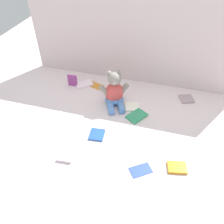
{
  "coord_description": "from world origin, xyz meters",
  "views": [
    {
      "loc": [
        0.28,
        -1.15,
        1.08
      ],
      "look_at": [
        -0.02,
        -0.1,
        0.1
      ],
      "focal_mm": 36.67,
      "sensor_mm": 36.0,
      "label": 1
    }
  ],
  "objects_px": {
    "book_case_1": "(97,135)",
    "book_case_7": "(95,85)",
    "book_case_3": "(132,107)",
    "book_case_2": "(72,81)",
    "teddy_bear": "(114,92)",
    "book_case_4": "(187,99)",
    "book_case_6": "(84,84)",
    "book_case_5": "(66,155)",
    "book_case_8": "(177,167)",
    "book_case_0": "(137,116)",
    "book_case_9": "(141,170)"
  },
  "relations": [
    {
      "from": "book_case_1",
      "to": "book_case_7",
      "type": "xyz_separation_m",
      "value": [
        -0.18,
        0.51,
        -0.0
      ]
    },
    {
      "from": "book_case_3",
      "to": "book_case_2",
      "type": "bearing_deg",
      "value": 59.67
    },
    {
      "from": "teddy_bear",
      "to": "book_case_4",
      "type": "relative_size",
      "value": 2.75
    },
    {
      "from": "book_case_6",
      "to": "book_case_1",
      "type": "bearing_deg",
      "value": 169.11
    },
    {
      "from": "book_case_4",
      "to": "book_case_5",
      "type": "xyz_separation_m",
      "value": [
        -0.65,
        -0.73,
        0.0
      ]
    },
    {
      "from": "teddy_bear",
      "to": "book_case_1",
      "type": "bearing_deg",
      "value": -117.11
    },
    {
      "from": "book_case_5",
      "to": "book_case_2",
      "type": "bearing_deg",
      "value": 104.29
    },
    {
      "from": "teddy_bear",
      "to": "book_case_8",
      "type": "distance_m",
      "value": 0.67
    },
    {
      "from": "book_case_1",
      "to": "book_case_0",
      "type": "bearing_deg",
      "value": 132.13
    },
    {
      "from": "book_case_0",
      "to": "book_case_8",
      "type": "xyz_separation_m",
      "value": [
        0.3,
        -0.35,
        0.0
      ]
    },
    {
      "from": "book_case_3",
      "to": "book_case_9",
      "type": "bearing_deg",
      "value": -178.15
    },
    {
      "from": "teddy_bear",
      "to": "book_case_2",
      "type": "xyz_separation_m",
      "value": [
        -0.38,
        0.12,
        -0.05
      ]
    },
    {
      "from": "teddy_bear",
      "to": "book_case_9",
      "type": "distance_m",
      "value": 0.61
    },
    {
      "from": "book_case_1",
      "to": "book_case_5",
      "type": "bearing_deg",
      "value": -37.01
    },
    {
      "from": "book_case_5",
      "to": "book_case_6",
      "type": "distance_m",
      "value": 0.71
    },
    {
      "from": "book_case_4",
      "to": "book_case_7",
      "type": "relative_size",
      "value": 0.73
    },
    {
      "from": "book_case_3",
      "to": "book_case_9",
      "type": "height_order",
      "value": "book_case_3"
    },
    {
      "from": "book_case_0",
      "to": "book_case_3",
      "type": "bearing_deg",
      "value": -27.3
    },
    {
      "from": "book_case_0",
      "to": "book_case_8",
      "type": "height_order",
      "value": "same"
    },
    {
      "from": "teddy_bear",
      "to": "book_case_9",
      "type": "bearing_deg",
      "value": -84.17
    },
    {
      "from": "book_case_3",
      "to": "book_case_7",
      "type": "bearing_deg",
      "value": 46.26
    },
    {
      "from": "book_case_5",
      "to": "book_case_8",
      "type": "relative_size",
      "value": 0.96
    },
    {
      "from": "book_case_5",
      "to": "book_case_9",
      "type": "xyz_separation_m",
      "value": [
        0.43,
        0.02,
        -0.01
      ]
    },
    {
      "from": "teddy_bear",
      "to": "book_case_6",
      "type": "height_order",
      "value": "teddy_bear"
    },
    {
      "from": "book_case_7",
      "to": "book_case_8",
      "type": "distance_m",
      "value": 0.93
    },
    {
      "from": "book_case_2",
      "to": "book_case_7",
      "type": "distance_m",
      "value": 0.19
    },
    {
      "from": "teddy_bear",
      "to": "book_case_6",
      "type": "xyz_separation_m",
      "value": [
        -0.3,
        0.16,
        -0.09
      ]
    },
    {
      "from": "book_case_0",
      "to": "book_case_8",
      "type": "distance_m",
      "value": 0.46
    },
    {
      "from": "book_case_7",
      "to": "book_case_9",
      "type": "xyz_separation_m",
      "value": [
        0.5,
        -0.69,
        -0.0
      ]
    },
    {
      "from": "book_case_1",
      "to": "book_case_6",
      "type": "distance_m",
      "value": 0.57
    },
    {
      "from": "book_case_1",
      "to": "book_case_4",
      "type": "xyz_separation_m",
      "value": [
        0.53,
        0.53,
        0.0
      ]
    },
    {
      "from": "book_case_9",
      "to": "book_case_6",
      "type": "bearing_deg",
      "value": -174.42
    },
    {
      "from": "book_case_8",
      "to": "book_case_3",
      "type": "bearing_deg",
      "value": 26.54
    },
    {
      "from": "book_case_3",
      "to": "book_case_7",
      "type": "xyz_separation_m",
      "value": [
        -0.34,
        0.19,
        -0.0
      ]
    },
    {
      "from": "teddy_bear",
      "to": "book_case_0",
      "type": "xyz_separation_m",
      "value": [
        0.19,
        -0.1,
        -0.09
      ]
    },
    {
      "from": "book_case_0",
      "to": "book_case_1",
      "type": "bearing_deg",
      "value": 80.92
    },
    {
      "from": "book_case_1",
      "to": "book_case_5",
      "type": "distance_m",
      "value": 0.23
    },
    {
      "from": "book_case_3",
      "to": "book_case_8",
      "type": "height_order",
      "value": "book_case_8"
    },
    {
      "from": "book_case_0",
      "to": "book_case_3",
      "type": "distance_m",
      "value": 0.1
    },
    {
      "from": "book_case_1",
      "to": "book_case_8",
      "type": "xyz_separation_m",
      "value": [
        0.51,
        -0.12,
        0.0
      ]
    },
    {
      "from": "teddy_bear",
      "to": "book_case_1",
      "type": "relative_size",
      "value": 2.71
    },
    {
      "from": "book_case_4",
      "to": "book_case_3",
      "type": "bearing_deg",
      "value": 98.12
    },
    {
      "from": "book_case_1",
      "to": "book_case_5",
      "type": "xyz_separation_m",
      "value": [
        -0.12,
        -0.2,
        0.0
      ]
    },
    {
      "from": "teddy_bear",
      "to": "book_case_5",
      "type": "height_order",
      "value": "teddy_bear"
    },
    {
      "from": "book_case_3",
      "to": "book_case_8",
      "type": "xyz_separation_m",
      "value": [
        0.35,
        -0.44,
        0.0
      ]
    },
    {
      "from": "book_case_6",
      "to": "book_case_8",
      "type": "height_order",
      "value": "same"
    },
    {
      "from": "book_case_7",
      "to": "book_case_9",
      "type": "distance_m",
      "value": 0.85
    },
    {
      "from": "book_case_4",
      "to": "book_case_6",
      "type": "xyz_separation_m",
      "value": [
        -0.81,
        -0.03,
        0.0
      ]
    },
    {
      "from": "book_case_1",
      "to": "book_case_4",
      "type": "distance_m",
      "value": 0.75
    },
    {
      "from": "book_case_4",
      "to": "book_case_8",
      "type": "xyz_separation_m",
      "value": [
        -0.03,
        -0.64,
        0.0
      ]
    }
  ]
}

